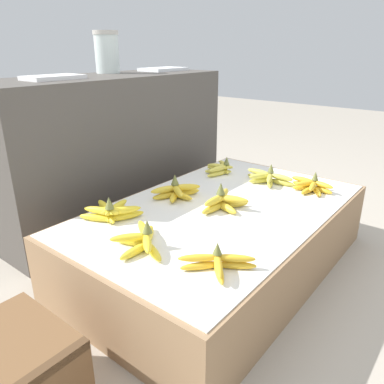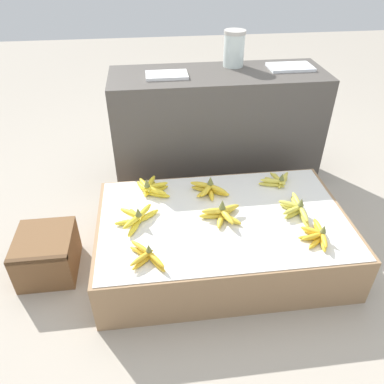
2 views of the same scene
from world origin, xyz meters
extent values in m
plane|color=#A89E8E|center=(0.00, 0.00, 0.00)|extent=(10.00, 10.00, 0.00)
cube|color=#997551|center=(0.00, 0.00, 0.14)|extent=(1.28, 0.79, 0.28)
cube|color=silver|center=(0.00, 0.00, 0.28)|extent=(1.24, 0.77, 0.00)
cube|color=#4C4742|center=(0.10, 0.79, 0.38)|extent=(1.34, 0.45, 0.76)
cube|color=brown|center=(-0.91, 0.02, 0.11)|extent=(0.28, 0.31, 0.23)
cube|color=#4E3520|center=(-0.91, -0.13, 0.22)|extent=(0.28, 0.02, 0.02)
ellipsoid|color=gold|center=(-0.42, -0.22, 0.29)|extent=(0.12, 0.10, 0.02)
ellipsoid|color=gold|center=(-0.41, -0.27, 0.29)|extent=(0.11, 0.11, 0.02)
ellipsoid|color=gold|center=(-0.35, -0.29, 0.29)|extent=(0.09, 0.12, 0.02)
ellipsoid|color=gold|center=(-0.42, -0.21, 0.32)|extent=(0.11, 0.11, 0.02)
ellipsoid|color=gold|center=(-0.41, -0.27, 0.32)|extent=(0.12, 0.10, 0.02)
ellipsoid|color=gold|center=(-0.36, -0.28, 0.32)|extent=(0.09, 0.12, 0.02)
cone|color=olive|center=(-0.38, -0.24, 0.35)|extent=(0.03, 0.03, 0.04)
ellipsoid|color=gold|center=(0.44, -0.17, 0.29)|extent=(0.03, 0.11, 0.02)
ellipsoid|color=gold|center=(0.40, -0.19, 0.29)|extent=(0.09, 0.10, 0.02)
ellipsoid|color=gold|center=(0.38, -0.22, 0.29)|extent=(0.11, 0.04, 0.02)
ellipsoid|color=gold|center=(0.39, -0.25, 0.29)|extent=(0.11, 0.09, 0.02)
ellipsoid|color=gold|center=(0.42, -0.26, 0.29)|extent=(0.05, 0.12, 0.02)
ellipsoid|color=gold|center=(0.43, -0.17, 0.32)|extent=(0.03, 0.11, 0.02)
ellipsoid|color=gold|center=(0.39, -0.19, 0.32)|extent=(0.11, 0.08, 0.02)
ellipsoid|color=gold|center=(0.38, -0.23, 0.32)|extent=(0.12, 0.05, 0.02)
ellipsoid|color=gold|center=(0.42, -0.26, 0.32)|extent=(0.05, 0.12, 0.02)
cone|color=olive|center=(0.43, -0.22, 0.35)|extent=(0.03, 0.03, 0.04)
ellipsoid|color=yellow|center=(-0.38, 0.04, 0.30)|extent=(0.12, 0.10, 0.03)
ellipsoid|color=yellow|center=(-0.44, 0.05, 0.30)|extent=(0.08, 0.13, 0.03)
ellipsoid|color=yellow|center=(-0.48, 0.00, 0.30)|extent=(0.13, 0.03, 0.03)
ellipsoid|color=yellow|center=(-0.45, -0.05, 0.30)|extent=(0.08, 0.13, 0.03)
ellipsoid|color=yellow|center=(-0.40, 0.05, 0.32)|extent=(0.09, 0.12, 0.03)
ellipsoid|color=yellow|center=(-0.47, 0.04, 0.32)|extent=(0.12, 0.10, 0.03)
ellipsoid|color=yellow|center=(-0.46, -0.03, 0.32)|extent=(0.11, 0.12, 0.03)
cone|color=olive|center=(-0.43, 0.00, 0.36)|extent=(0.03, 0.03, 0.04)
ellipsoid|color=gold|center=(-0.05, 0.00, 0.30)|extent=(0.14, 0.04, 0.03)
ellipsoid|color=gold|center=(-0.02, -0.03, 0.30)|extent=(0.08, 0.14, 0.03)
ellipsoid|color=gold|center=(0.03, -0.03, 0.30)|extent=(0.12, 0.12, 0.03)
ellipsoid|color=gold|center=(0.03, 0.03, 0.30)|extent=(0.13, 0.11, 0.03)
ellipsoid|color=gold|center=(-0.04, 0.00, 0.33)|extent=(0.14, 0.03, 0.03)
ellipsoid|color=gold|center=(0.01, -0.04, 0.33)|extent=(0.07, 0.14, 0.03)
ellipsoid|color=gold|center=(0.02, 0.01, 0.33)|extent=(0.14, 0.07, 0.03)
cone|color=olive|center=(-0.01, 0.00, 0.37)|extent=(0.04, 0.04, 0.05)
ellipsoid|color=gold|center=(0.40, 0.05, 0.29)|extent=(0.03, 0.13, 0.03)
ellipsoid|color=gold|center=(0.36, 0.01, 0.29)|extent=(0.11, 0.10, 0.03)
ellipsoid|color=gold|center=(0.36, -0.03, 0.29)|extent=(0.13, 0.08, 0.03)
ellipsoid|color=gold|center=(0.40, -0.08, 0.29)|extent=(0.03, 0.13, 0.03)
ellipsoid|color=gold|center=(0.40, 0.05, 0.32)|extent=(0.03, 0.13, 0.03)
ellipsoid|color=gold|center=(0.36, 0.01, 0.32)|extent=(0.12, 0.09, 0.03)
ellipsoid|color=gold|center=(0.35, -0.03, 0.32)|extent=(0.13, 0.07, 0.03)
ellipsoid|color=gold|center=(0.40, -0.07, 0.32)|extent=(0.03, 0.13, 0.03)
cone|color=olive|center=(0.40, -0.01, 0.35)|extent=(0.03, 0.03, 0.04)
ellipsoid|color=yellow|center=(-0.33, 0.22, 0.30)|extent=(0.15, 0.09, 0.03)
ellipsoid|color=yellow|center=(-0.33, 0.26, 0.30)|extent=(0.15, 0.08, 0.03)
ellipsoid|color=yellow|center=(-0.36, 0.28, 0.30)|extent=(0.09, 0.15, 0.03)
ellipsoid|color=yellow|center=(-0.40, 0.29, 0.30)|extent=(0.09, 0.15, 0.03)
ellipsoid|color=yellow|center=(-0.34, 0.22, 0.32)|extent=(0.14, 0.10, 0.03)
ellipsoid|color=yellow|center=(-0.33, 0.26, 0.32)|extent=(0.15, 0.08, 0.03)
ellipsoid|color=yellow|center=(-0.36, 0.29, 0.32)|extent=(0.08, 0.15, 0.03)
ellipsoid|color=yellow|center=(-0.39, 0.28, 0.32)|extent=(0.08, 0.15, 0.03)
cone|color=olive|center=(-0.38, 0.24, 0.36)|extent=(0.03, 0.03, 0.05)
ellipsoid|color=gold|center=(-0.07, 0.24, 0.30)|extent=(0.14, 0.08, 0.03)
ellipsoid|color=gold|center=(-0.05, 0.21, 0.30)|extent=(0.13, 0.10, 0.03)
ellipsoid|color=gold|center=(-0.03, 0.20, 0.30)|extent=(0.03, 0.14, 0.03)
ellipsoid|color=gold|center=(0.01, 0.20, 0.30)|extent=(0.13, 0.09, 0.03)
ellipsoid|color=gold|center=(-0.07, 0.24, 0.32)|extent=(0.14, 0.08, 0.03)
ellipsoid|color=gold|center=(-0.05, 0.19, 0.32)|extent=(0.10, 0.13, 0.03)
ellipsoid|color=gold|center=(0.00, 0.19, 0.32)|extent=(0.12, 0.11, 0.03)
cone|color=olive|center=(-0.03, 0.22, 0.36)|extent=(0.03, 0.03, 0.05)
ellipsoid|color=#DBCC4C|center=(0.40, 0.25, 0.29)|extent=(0.11, 0.12, 0.03)
ellipsoid|color=#DBCC4C|center=(0.38, 0.28, 0.29)|extent=(0.03, 0.14, 0.03)
ellipsoid|color=#DBCC4C|center=(0.35, 0.26, 0.29)|extent=(0.10, 0.13, 0.03)
ellipsoid|color=#DBCC4C|center=(0.32, 0.24, 0.29)|extent=(0.14, 0.06, 0.03)
ellipsoid|color=#DBCC4C|center=(0.40, 0.26, 0.32)|extent=(0.10, 0.13, 0.03)
ellipsoid|color=#DBCC4C|center=(0.36, 0.26, 0.32)|extent=(0.07, 0.14, 0.03)
ellipsoid|color=#DBCC4C|center=(0.33, 0.24, 0.32)|extent=(0.14, 0.06, 0.03)
cone|color=olive|center=(0.38, 0.23, 0.35)|extent=(0.03, 0.03, 0.04)
cylinder|color=silver|center=(0.22, 0.91, 0.86)|extent=(0.13, 0.13, 0.19)
cylinder|color=#B7B2A8|center=(0.22, 0.91, 0.97)|extent=(0.14, 0.14, 0.02)
cube|color=white|center=(-0.22, 0.76, 0.77)|extent=(0.25, 0.15, 0.02)
cube|color=white|center=(0.56, 0.82, 0.77)|extent=(0.27, 0.17, 0.02)
camera|label=1|loc=(-1.18, -0.78, 0.90)|focal=35.00mm
camera|label=2|loc=(-0.34, -1.45, 1.50)|focal=35.00mm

